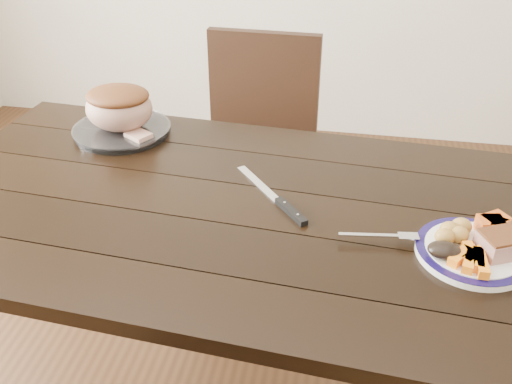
% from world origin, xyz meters
% --- Properties ---
extents(dining_table, '(1.66, 1.02, 0.75)m').
position_xyz_m(dining_table, '(0.00, 0.00, 0.66)').
color(dining_table, black).
rests_on(dining_table, ground).
extents(chair_far, '(0.43, 0.44, 0.93)m').
position_xyz_m(chair_far, '(-0.05, 0.74, 0.52)').
color(chair_far, black).
rests_on(chair_far, ground).
extents(dinner_plate, '(0.24, 0.24, 0.02)m').
position_xyz_m(dinner_plate, '(0.58, -0.11, 0.76)').
color(dinner_plate, white).
rests_on(dinner_plate, dining_table).
extents(plate_rim, '(0.24, 0.24, 0.02)m').
position_xyz_m(plate_rim, '(0.58, -0.11, 0.77)').
color(plate_rim, '#130C3D').
rests_on(plate_rim, dinner_plate).
extents(serving_platter, '(0.29, 0.29, 0.02)m').
position_xyz_m(serving_platter, '(-0.40, 0.32, 0.76)').
color(serving_platter, white).
rests_on(serving_platter, dining_table).
extents(pork_slice, '(0.12, 0.11, 0.04)m').
position_xyz_m(pork_slice, '(0.63, -0.12, 0.79)').
color(pork_slice, '#AF766B').
rests_on(pork_slice, dinner_plate).
extents(roasted_potatoes, '(0.09, 0.09, 0.04)m').
position_xyz_m(roasted_potatoes, '(0.53, -0.09, 0.79)').
color(roasted_potatoes, gold).
rests_on(roasted_potatoes, dinner_plate).
extents(carrot_batons, '(0.09, 0.11, 0.02)m').
position_xyz_m(carrot_batons, '(0.57, -0.17, 0.78)').
color(carrot_batons, orange).
rests_on(carrot_batons, dinner_plate).
extents(pumpkin_wedges, '(0.09, 0.09, 0.04)m').
position_xyz_m(pumpkin_wedges, '(0.63, -0.05, 0.79)').
color(pumpkin_wedges, orange).
rests_on(pumpkin_wedges, dinner_plate).
extents(dark_mushroom, '(0.07, 0.05, 0.03)m').
position_xyz_m(dark_mushroom, '(0.51, -0.15, 0.79)').
color(dark_mushroom, black).
rests_on(dark_mushroom, dinner_plate).
extents(fork, '(0.18, 0.04, 0.00)m').
position_xyz_m(fork, '(0.39, -0.10, 0.77)').
color(fork, silver).
rests_on(fork, dinner_plate).
extents(roast_joint, '(0.20, 0.17, 0.13)m').
position_xyz_m(roast_joint, '(-0.40, 0.32, 0.83)').
color(roast_joint, tan).
rests_on(roast_joint, serving_platter).
extents(cut_slice, '(0.09, 0.08, 0.02)m').
position_xyz_m(cut_slice, '(-0.32, 0.27, 0.78)').
color(cut_slice, tan).
rests_on(cut_slice, serving_platter).
extents(carving_knife, '(0.22, 0.26, 0.01)m').
position_xyz_m(carving_knife, '(0.14, 0.01, 0.76)').
color(carving_knife, silver).
rests_on(carving_knife, dining_table).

